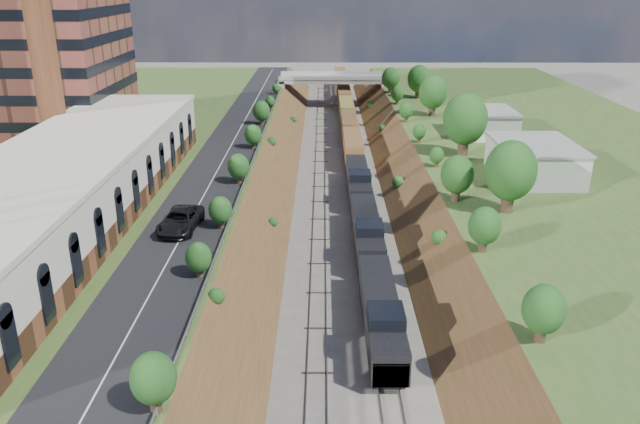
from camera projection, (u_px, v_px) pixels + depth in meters
platform_left at (97, 176)px, 84.94m from camera, size 44.00×180.00×5.00m
platform_right at (582, 177)px, 84.65m from camera, size 44.00×180.00×5.00m
embankment_left at (259, 194)px, 85.73m from camera, size 10.00×180.00×10.00m
embankment_right at (419, 194)px, 85.63m from camera, size 10.00×180.00×10.00m
rail_left_track at (320, 193)px, 85.66m from camera, size 1.58×180.00×0.18m
rail_right_track at (358, 193)px, 85.64m from camera, size 1.58×180.00×0.18m
road at (224, 158)px, 83.96m from camera, size 8.00×180.00×0.10m
guardrail at (254, 155)px, 83.58m from camera, size 0.10×171.00×0.70m
commercial_building at (65, 185)px, 62.22m from camera, size 14.30×62.30×7.00m
smokestack at (36, 4)px, 73.25m from camera, size 3.20×3.20×40.00m
overpass at (333, 85)px, 141.93m from camera, size 24.50×8.30×7.40m
white_building_near at (534, 161)px, 75.62m from camera, size 9.00×12.00×4.00m
white_building_far at (486, 123)px, 96.27m from camera, size 8.00×10.00×3.60m
tree_right_large at (511, 171)px, 63.58m from camera, size 5.25×5.25×7.61m
tree_left_crest at (192, 281)px, 45.83m from camera, size 2.45×2.45×3.55m
freight_train at (349, 127)px, 112.71m from camera, size 2.78×142.60×4.55m
suv at (180, 220)px, 59.87m from camera, size 3.75×7.28×1.96m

